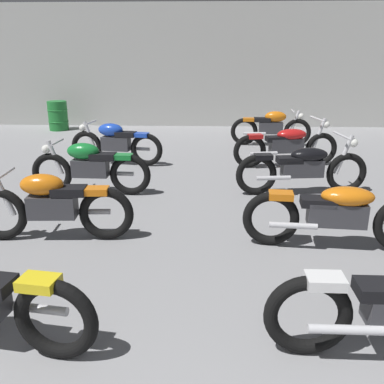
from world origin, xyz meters
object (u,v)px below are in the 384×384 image
oil_drum (58,116)px  motorcycle_left_row_2 (52,205)px  motorcycle_right_row_2 (338,213)px  motorcycle_right_row_3 (303,167)px  motorcycle_right_row_5 (271,127)px  motorcycle_left_row_4 (116,142)px  motorcycle_left_row_3 (90,167)px  motorcycle_right_row_4 (287,144)px

oil_drum → motorcycle_left_row_2: bearing=-71.3°
motorcycle_right_row_2 → motorcycle_right_row_3: 2.04m
motorcycle_left_row_2 → motorcycle_right_row_5: size_ratio=1.00×
motorcycle_right_row_2 → motorcycle_left_row_2: bearing=178.1°
oil_drum → motorcycle_right_row_3: bearing=-43.5°
oil_drum → motorcycle_left_row_4: bearing=-56.8°
motorcycle_right_row_3 → motorcycle_left_row_3: bearing=-177.6°
motorcycle_left_row_2 → oil_drum: motorcycle_left_row_2 is taller
motorcycle_left_row_2 → motorcycle_right_row_5: (3.44, 5.70, 0.00)m
motorcycle_left_row_3 → motorcycle_right_row_3: (3.45, 0.15, -0.01)m
motorcycle_left_row_3 → motorcycle_right_row_3: 3.46m
motorcycle_right_row_3 → motorcycle_right_row_4: same height
motorcycle_left_row_2 → motorcycle_right_row_2: bearing=-1.9°
motorcycle_left_row_3 → motorcycle_left_row_2: bearing=-89.4°
motorcycle_left_row_4 → motorcycle_right_row_4: bearing=-0.6°
motorcycle_right_row_4 → motorcycle_right_row_5: size_ratio=1.09×
motorcycle_right_row_3 → oil_drum: bearing=136.5°
motorcycle_right_row_4 → oil_drum: bearing=146.8°
motorcycle_left_row_4 → motorcycle_right_row_5: bearing=30.1°
motorcycle_right_row_2 → motorcycle_right_row_4: 3.78m
motorcycle_right_row_3 → motorcycle_right_row_5: motorcycle_right_row_3 is taller
motorcycle_right_row_3 → oil_drum: (-6.01, 5.70, -0.03)m
motorcycle_right_row_2 → oil_drum: size_ratio=2.55×
motorcycle_left_row_3 → oil_drum: motorcycle_left_row_3 is taller
motorcycle_left_row_3 → motorcycle_right_row_2: bearing=-28.9°
motorcycle_left_row_4 → motorcycle_right_row_5: size_ratio=1.00×
motorcycle_left_row_3 → motorcycle_right_row_4: size_ratio=0.91×
motorcycle_left_row_4 → motorcycle_right_row_3: bearing=-27.3°
motorcycle_left_row_2 → motorcycle_right_row_4: bearing=46.6°
motorcycle_left_row_3 → oil_drum: 6.38m
motorcycle_right_row_3 → oil_drum: motorcycle_right_row_3 is taller
motorcycle_left_row_2 → motorcycle_right_row_4: 5.05m
motorcycle_left_row_4 → motorcycle_right_row_3: 3.88m
motorcycle_right_row_5 → motorcycle_left_row_3: bearing=-131.4°
motorcycle_left_row_3 → oil_drum: bearing=113.6°
motorcycle_right_row_4 → motorcycle_left_row_3: bearing=-151.6°
motorcycle_right_row_2 → motorcycle_right_row_3: (0.02, 2.04, 0.00)m
motorcycle_right_row_3 → oil_drum: 8.29m
motorcycle_right_row_5 → motorcycle_right_row_3: bearing=-90.0°
motorcycle_right_row_3 → motorcycle_right_row_4: (0.04, 1.74, 0.00)m
motorcycle_left_row_2 → motorcycle_left_row_4: same height
motorcycle_left_row_4 → motorcycle_right_row_5: 3.99m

